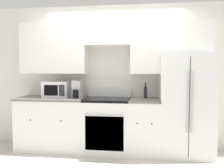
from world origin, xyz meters
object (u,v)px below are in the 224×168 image
(oven_range, at_px, (107,125))
(bottle, at_px, (145,92))
(refrigerator, at_px, (186,104))
(microwave, at_px, (57,89))

(oven_range, bearing_deg, bottle, 11.35)
(refrigerator, distance_m, microwave, 2.27)
(oven_range, relative_size, microwave, 2.46)
(microwave, xyz_separation_m, bottle, (1.58, 0.06, -0.03))
(bottle, bearing_deg, microwave, -177.80)
(microwave, bearing_deg, refrigerator, -0.13)
(refrigerator, xyz_separation_m, bottle, (-0.67, 0.07, 0.19))
(refrigerator, relative_size, bottle, 6.34)
(oven_range, xyz_separation_m, refrigerator, (1.33, 0.07, 0.38))
(oven_range, xyz_separation_m, microwave, (-0.93, 0.07, 0.60))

